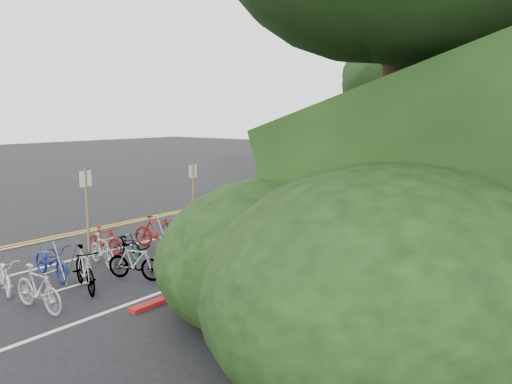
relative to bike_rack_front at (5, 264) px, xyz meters
The scene contains 9 objects.
ground 4.52m from the bike_rack_front, 131.02° to the left, with size 120.00×120.00×0.00m, color black.
road_markings 13.66m from the bike_rack_front, 99.60° to the left, with size 7.47×80.00×0.01m.
red_curb 15.62m from the bike_rack_front, 79.67° to the left, with size 0.25×28.00×0.10m, color maroon.
bike_rack_front is the anchor object (origin of this frame).
bike_racks_rest 16.34m from the bike_rack_front, 89.67° to the left, with size 1.14×23.00×1.17m.
signpost_near 4.37m from the bike_rack_front, 121.90° to the left, with size 0.08×0.40×2.68m.
signposts_rest 17.50m from the bike_rack_front, 97.57° to the left, with size 0.08×18.40×2.50m.
bike_front 4.23m from the bike_rack_front, 113.75° to the left, with size 1.44×0.41×0.87m, color maroon.
bike_valet 4.03m from the bike_rack_front, 87.91° to the left, with size 3.33×8.75×1.09m.
Camera 1 is at (14.22, -8.46, 4.30)m, focal length 35.00 mm.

